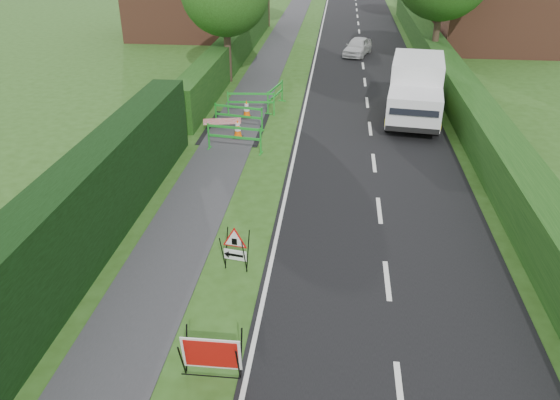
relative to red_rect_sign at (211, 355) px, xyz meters
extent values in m
plane|color=#294B15|center=(0.99, 2.42, -0.54)|extent=(120.00, 120.00, 0.00)
cube|color=black|center=(3.49, 37.42, -0.53)|extent=(6.00, 90.00, 0.02)
cube|color=#2D2D30|center=(-2.01, 37.42, -0.53)|extent=(2.00, 90.00, 0.02)
cube|color=black|center=(-4.01, 2.42, -0.54)|extent=(1.10, 18.00, 2.50)
cube|color=#14380F|center=(-4.01, 24.42, -0.54)|extent=(1.00, 24.00, 1.80)
cube|color=#14380F|center=(7.49, 18.42, -0.54)|extent=(1.20, 50.00, 1.50)
cube|color=brown|center=(11.99, 30.42, 2.21)|extent=(7.00, 7.00, 5.50)
cylinder|color=#2D2116|center=(-3.61, 20.42, 0.78)|extent=(0.36, 0.36, 2.62)
cylinder|color=#2D2116|center=(7.39, 24.42, 0.95)|extent=(0.36, 0.36, 2.97)
cylinder|color=#2D2116|center=(-3.61, 36.42, 0.86)|extent=(0.36, 0.36, 2.80)
cylinder|color=#2D2116|center=(7.39, 40.42, 0.69)|extent=(0.36, 0.36, 2.45)
cylinder|color=black|center=(-0.53, -0.14, -0.06)|extent=(0.03, 0.32, 0.91)
cylinder|color=black|center=(-0.53, 0.19, -0.06)|extent=(0.03, 0.32, 0.91)
cylinder|color=black|center=(0.53, -0.14, -0.06)|extent=(0.03, 0.32, 0.91)
cylinder|color=black|center=(0.53, 0.20, -0.06)|extent=(0.03, 0.32, 0.91)
cylinder|color=black|center=(0.00, -0.16, -0.38)|extent=(1.12, 0.03, 0.03)
cube|color=white|center=(0.00, 0.01, 0.02)|extent=(1.12, 0.14, 0.79)
cube|color=#B70F0C|center=(0.00, -0.01, 0.02)|extent=(1.01, 0.12, 0.69)
cylinder|color=black|center=(-0.47, 3.39, 0.00)|extent=(0.08, 0.32, 1.03)
cylinder|color=black|center=(-0.43, 3.64, 0.00)|extent=(0.08, 0.32, 1.03)
cylinder|color=black|center=(0.07, 3.29, 0.00)|extent=(0.08, 0.32, 1.03)
cylinder|color=black|center=(0.12, 3.55, 0.00)|extent=(0.08, 0.32, 1.03)
cube|color=white|center=(-0.18, 3.45, -0.07)|extent=(0.57, 0.12, 0.28)
cube|color=black|center=(-0.18, 3.44, -0.07)|extent=(0.40, 0.08, 0.06)
cone|color=black|center=(-0.40, 3.47, -0.07)|extent=(0.16, 0.19, 0.17)
cube|color=black|center=(-0.18, 3.43, 0.32)|extent=(0.13, 0.03, 0.17)
cube|color=silver|center=(5.44, 16.17, 0.90)|extent=(2.48, 3.57, 2.00)
cube|color=silver|center=(5.12, 13.66, 0.51)|extent=(2.33, 2.40, 1.22)
cube|color=black|center=(4.99, 12.64, 0.81)|extent=(1.84, 0.46, 0.56)
cube|color=yellow|center=(4.28, 15.34, 0.11)|extent=(0.67, 5.08, 0.25)
cube|color=yellow|center=(6.35, 15.08, 0.11)|extent=(0.67, 5.08, 0.25)
cube|color=black|center=(4.99, 12.65, -0.04)|extent=(2.03, 0.38, 0.21)
cylinder|color=black|center=(4.19, 13.73, -0.12)|extent=(0.35, 0.85, 0.83)
cylinder|color=black|center=(6.04, 13.49, -0.12)|extent=(0.35, 0.85, 0.83)
cylinder|color=black|center=(4.61, 17.04, -0.12)|extent=(0.35, 0.85, 0.83)
cylinder|color=black|center=(6.46, 16.80, -0.12)|extent=(0.35, 0.85, 0.83)
cube|color=black|center=(5.58, 13.86, -0.52)|extent=(0.38, 0.38, 0.04)
cone|color=#FF5F08|center=(5.58, 13.86, -0.12)|extent=(0.32, 0.32, 0.75)
cylinder|color=white|center=(5.58, 13.86, -0.16)|extent=(0.25, 0.25, 0.14)
cylinder|color=white|center=(5.58, 13.86, 0.03)|extent=(0.17, 0.17, 0.10)
cube|color=black|center=(5.98, 16.36, -0.52)|extent=(0.38, 0.38, 0.04)
cone|color=#FF5F08|center=(5.98, 16.36, -0.12)|extent=(0.32, 0.32, 0.75)
cylinder|color=white|center=(5.98, 16.36, -0.16)|extent=(0.25, 0.25, 0.14)
cylinder|color=white|center=(5.98, 16.36, 0.03)|extent=(0.17, 0.17, 0.10)
cube|color=black|center=(6.37, 17.93, -0.52)|extent=(0.38, 0.38, 0.04)
cone|color=#FF5F08|center=(6.37, 17.93, -0.12)|extent=(0.32, 0.32, 0.75)
cylinder|color=white|center=(6.37, 17.93, -0.16)|extent=(0.25, 0.25, 0.14)
cylinder|color=white|center=(6.37, 17.93, 0.03)|extent=(0.17, 0.17, 0.10)
cube|color=black|center=(-1.70, 12.35, -0.52)|extent=(0.38, 0.38, 0.04)
cone|color=#FF5F08|center=(-1.70, 12.35, -0.12)|extent=(0.32, 0.32, 0.75)
cylinder|color=white|center=(-1.70, 12.35, -0.16)|extent=(0.25, 0.25, 0.14)
cylinder|color=white|center=(-1.70, 12.35, 0.03)|extent=(0.17, 0.17, 0.10)
cube|color=black|center=(-1.75, 14.76, -0.52)|extent=(0.38, 0.38, 0.04)
cone|color=#FF5F08|center=(-1.75, 14.76, -0.12)|extent=(0.32, 0.32, 0.75)
cylinder|color=white|center=(-1.75, 14.76, -0.16)|extent=(0.25, 0.25, 0.14)
cylinder|color=white|center=(-1.75, 14.76, 0.03)|extent=(0.17, 0.17, 0.10)
cube|color=#1A9024|center=(-2.57, 11.13, -0.04)|extent=(0.06, 0.06, 1.00)
cube|color=#1A9024|center=(-0.59, 10.85, -0.04)|extent=(0.06, 0.06, 1.00)
cube|color=#1A9024|center=(-1.58, 10.99, 0.38)|extent=(1.99, 0.33, 0.08)
cube|color=#1A9024|center=(-1.58, 10.99, 0.01)|extent=(1.99, 0.33, 0.08)
cube|color=#1A9024|center=(-2.57, 11.13, -0.52)|extent=(0.11, 0.35, 0.04)
cube|color=#1A9024|center=(-0.59, 10.85, -0.52)|extent=(0.11, 0.35, 0.04)
cube|color=#1A9024|center=(-2.82, 13.55, -0.04)|extent=(0.06, 0.06, 1.00)
cube|color=#1A9024|center=(-0.86, 13.15, -0.04)|extent=(0.06, 0.06, 1.00)
cube|color=#1A9024|center=(-1.84, 13.35, 0.38)|extent=(1.97, 0.46, 0.08)
cube|color=#1A9024|center=(-1.84, 13.35, 0.01)|extent=(1.97, 0.46, 0.08)
cube|color=#1A9024|center=(-2.82, 13.55, -0.52)|extent=(0.13, 0.35, 0.04)
cube|color=#1A9024|center=(-0.86, 13.15, -0.52)|extent=(0.13, 0.35, 0.04)
cube|color=#1A9024|center=(-2.62, 15.15, -0.04)|extent=(0.05, 0.05, 1.00)
cube|color=#1A9024|center=(-0.63, 15.31, -0.04)|extent=(0.05, 0.05, 1.00)
cube|color=#1A9024|center=(-1.62, 15.23, 0.38)|extent=(2.00, 0.21, 0.08)
cube|color=#1A9024|center=(-1.62, 15.23, 0.01)|extent=(2.00, 0.21, 0.08)
cube|color=#1A9024|center=(-2.62, 15.15, -0.52)|extent=(0.09, 0.35, 0.04)
cube|color=#1A9024|center=(-0.63, 15.31, -0.52)|extent=(0.09, 0.35, 0.04)
cube|color=#1A9024|center=(-0.90, 15.33, -0.04)|extent=(0.06, 0.06, 1.00)
cube|color=#1A9024|center=(-0.48, 17.28, -0.04)|extent=(0.06, 0.06, 1.00)
cube|color=#1A9024|center=(-0.69, 16.30, 0.38)|extent=(0.47, 1.97, 0.08)
cube|color=#1A9024|center=(-0.69, 16.30, 0.01)|extent=(0.47, 1.97, 0.08)
cube|color=#1A9024|center=(-0.90, 15.33, -0.52)|extent=(0.35, 0.13, 0.04)
cube|color=#1A9024|center=(-0.48, 17.28, -0.52)|extent=(0.35, 0.13, 0.04)
cube|color=red|center=(-2.43, 12.93, -0.54)|extent=(1.47, 0.36, 0.25)
imported|color=silver|center=(3.20, 27.13, 0.00)|extent=(2.06, 3.37, 1.07)
camera|label=1|loc=(2.08, -7.43, 7.23)|focal=35.00mm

